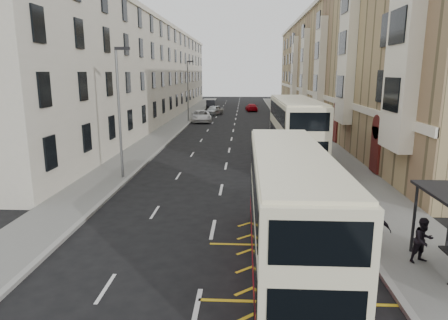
# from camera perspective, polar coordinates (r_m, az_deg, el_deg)

# --- Properties ---
(ground) EXTENTS (200.00, 200.00, 0.00)m
(ground) POSITION_cam_1_polar(r_m,az_deg,el_deg) (13.98, -2.95, -16.09)
(ground) COLOR black
(ground) RESTS_ON ground
(pavement_right) EXTENTS (4.00, 120.00, 0.15)m
(pavement_right) POSITION_cam_1_polar(r_m,az_deg,el_deg) (43.24, 11.85, 3.40)
(pavement_right) COLOR slate
(pavement_right) RESTS_ON ground
(pavement_left) EXTENTS (3.00, 120.00, 0.15)m
(pavement_left) POSITION_cam_1_polar(r_m,az_deg,el_deg) (43.63, -8.74, 3.60)
(pavement_left) COLOR slate
(pavement_left) RESTS_ON ground
(kerb_right) EXTENTS (0.25, 120.00, 0.15)m
(kerb_right) POSITION_cam_1_polar(r_m,az_deg,el_deg) (42.98, 9.21, 3.45)
(kerb_right) COLOR gray
(kerb_right) RESTS_ON ground
(kerb_left) EXTENTS (0.25, 120.00, 0.15)m
(kerb_left) POSITION_cam_1_polar(r_m,az_deg,el_deg) (43.35, -6.80, 3.60)
(kerb_left) COLOR gray
(kerb_left) RESTS_ON ground
(road_markings) EXTENTS (10.00, 110.00, 0.01)m
(road_markings) POSITION_cam_1_polar(r_m,az_deg,el_deg) (57.61, 1.65, 5.79)
(road_markings) COLOR silver
(road_markings) RESTS_ON ground
(terrace_right) EXTENTS (10.75, 79.00, 15.25)m
(terrace_right) POSITION_cam_1_polar(r_m,az_deg,el_deg) (59.17, 16.65, 12.76)
(terrace_right) COLOR tan
(terrace_right) RESTS_ON ground
(terrace_left) EXTENTS (9.18, 79.00, 13.25)m
(terrace_left) POSITION_cam_1_polar(r_m,az_deg,el_deg) (59.57, -11.62, 12.05)
(terrace_left) COLOR beige
(terrace_left) RESTS_ON ground
(guard_railing) EXTENTS (0.06, 6.56, 1.01)m
(guard_railing) POSITION_cam_1_polar(r_m,az_deg,el_deg) (19.51, 17.53, -5.50)
(guard_railing) COLOR #B10C1A
(guard_railing) RESTS_ON pavement_right
(street_lamp_near) EXTENTS (0.93, 0.18, 8.00)m
(street_lamp_near) POSITION_cam_1_polar(r_m,az_deg,el_deg) (25.48, -14.69, 7.45)
(street_lamp_near) COLOR slate
(street_lamp_near) RESTS_ON pavement_left
(street_lamp_far) EXTENTS (0.93, 0.18, 8.00)m
(street_lamp_far) POSITION_cam_1_polar(r_m,az_deg,el_deg) (54.79, -5.15, 10.26)
(street_lamp_far) COLOR slate
(street_lamp_far) RESTS_ON pavement_left
(double_decker_front) EXTENTS (2.42, 10.51, 4.19)m
(double_decker_front) POSITION_cam_1_polar(r_m,az_deg,el_deg) (13.50, 9.30, -7.39)
(double_decker_front) COLOR #EFE7BF
(double_decker_front) RESTS_ON ground
(double_decker_rear) EXTENTS (2.92, 12.03, 4.78)m
(double_decker_rear) POSITION_cam_1_polar(r_m,az_deg,el_deg) (29.74, 10.07, 4.06)
(double_decker_rear) COLOR #EFE7BF
(double_decker_rear) RESTS_ON ground
(pedestrian_mid) EXTENTS (0.95, 0.84, 1.62)m
(pedestrian_mid) POSITION_cam_1_polar(r_m,az_deg,el_deg) (15.73, 26.57, -10.23)
(pedestrian_mid) COLOR black
(pedestrian_mid) RESTS_ON pavement_right
(pedestrian_far) EXTENTS (0.98, 0.71, 1.54)m
(pedestrian_far) POSITION_cam_1_polar(r_m,az_deg,el_deg) (16.16, 21.16, -9.30)
(pedestrian_far) COLOR black
(pedestrian_far) RESTS_ON pavement_right
(white_van) EXTENTS (3.40, 5.92, 1.55)m
(white_van) POSITION_cam_1_polar(r_m,az_deg,el_deg) (55.02, -3.28, 6.27)
(white_van) COLOR white
(white_van) RESTS_ON ground
(car_silver) EXTENTS (3.29, 4.92, 1.56)m
(car_silver) POSITION_cam_1_polar(r_m,az_deg,el_deg) (63.67, -1.48, 7.13)
(car_silver) COLOR #B4B8BD
(car_silver) RESTS_ON ground
(car_dark) EXTENTS (2.12, 4.73, 1.51)m
(car_dark) POSITION_cam_1_polar(r_m,az_deg,el_deg) (76.09, -1.96, 7.97)
(car_dark) COLOR black
(car_dark) RESTS_ON ground
(car_red) EXTENTS (2.26, 4.55, 1.27)m
(car_red) POSITION_cam_1_polar(r_m,az_deg,el_deg) (70.52, 3.95, 7.50)
(car_red) COLOR #A8010B
(car_red) RESTS_ON ground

